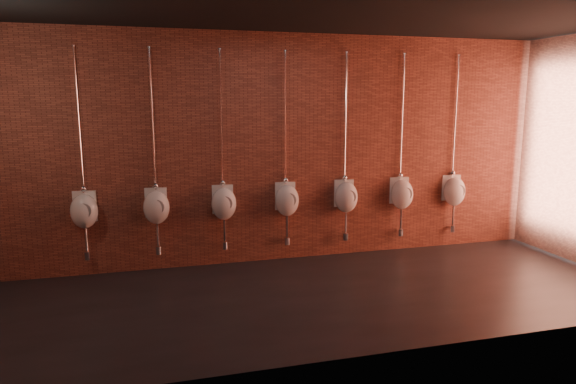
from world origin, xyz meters
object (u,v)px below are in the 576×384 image
urinal_6 (454,190)px  urinal_5 (402,193)px  urinal_2 (224,202)px  urinal_1 (156,206)px  urinal_3 (287,199)px  urinal_0 (84,210)px  urinal_4 (346,196)px

urinal_6 → urinal_5: bearing=180.0°
urinal_2 → urinal_5: bearing=0.0°
urinal_1 → urinal_2: bearing=0.0°
urinal_1 → urinal_6: 4.48m
urinal_5 → urinal_6: (0.90, 0.00, 0.00)m
urinal_1 → urinal_3: (1.79, 0.00, 0.00)m
urinal_1 → urinal_5: bearing=0.0°
urinal_0 → urinal_6: size_ratio=1.00×
urinal_3 → urinal_6: same height
urinal_4 → urinal_2: bearing=180.0°
urinal_2 → urinal_3: bearing=0.0°
urinal_2 → urinal_6: 3.59m
urinal_1 → urinal_4: size_ratio=1.00×
urinal_2 → urinal_4: bearing=0.0°
urinal_5 → urinal_2: bearing=180.0°
urinal_0 → urinal_3: size_ratio=1.00×
urinal_3 → urinal_4: size_ratio=1.00×
urinal_3 → urinal_6: (2.69, 0.00, 0.00)m
urinal_5 → urinal_6: bearing=0.0°
urinal_2 → urinal_5: 2.69m
urinal_5 → urinal_3: bearing=180.0°
urinal_1 → urinal_6: bearing=0.0°
urinal_2 → urinal_1: bearing=180.0°
urinal_1 → urinal_2: (0.90, 0.00, 0.00)m
urinal_2 → urinal_4: 1.79m
urinal_6 → urinal_0: bearing=180.0°
urinal_5 → urinal_6: size_ratio=1.00×
urinal_4 → urinal_5: same height
urinal_4 → urinal_6: bearing=0.0°
urinal_0 → urinal_5: bearing=0.0°
urinal_3 → urinal_6: size_ratio=1.00×
urinal_5 → urinal_0: bearing=180.0°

